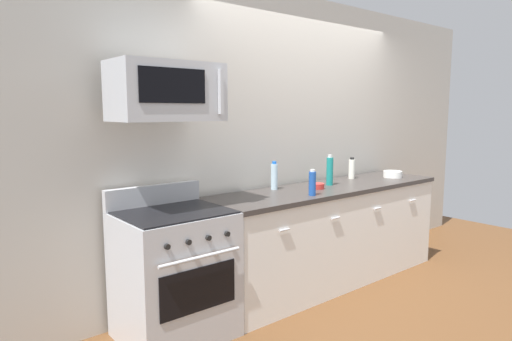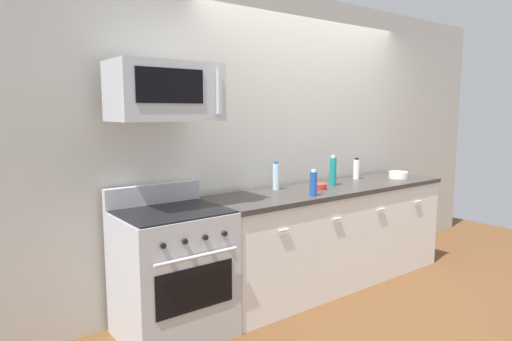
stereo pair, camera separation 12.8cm
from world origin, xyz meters
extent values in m
plane|color=brown|center=(0.00, 0.00, 0.00)|extent=(6.78, 6.78, 0.00)
cube|color=#B7B2A8|center=(0.00, 0.41, 1.35)|extent=(5.65, 0.10, 2.70)
cube|color=white|center=(0.00, 0.00, 0.44)|extent=(2.53, 0.62, 0.88)
cube|color=#383330|center=(0.00, 0.00, 0.90)|extent=(2.56, 0.65, 0.04)
cube|color=black|center=(0.00, -0.28, 0.05)|extent=(2.53, 0.02, 0.10)
cylinder|color=silver|center=(-0.89, -0.32, 0.72)|extent=(0.10, 0.02, 0.02)
cylinder|color=silver|center=(-0.30, -0.32, 0.72)|extent=(0.10, 0.02, 0.02)
cylinder|color=silver|center=(0.30, -0.32, 0.72)|extent=(0.10, 0.02, 0.02)
cylinder|color=silver|center=(0.89, -0.32, 0.72)|extent=(0.10, 0.02, 0.02)
cube|color=#B7BABF|center=(-1.66, 0.00, 0.46)|extent=(0.76, 0.64, 0.91)
cube|color=black|center=(-1.66, -0.32, 0.45)|extent=(0.58, 0.01, 0.30)
cylinder|color=#B7BABF|center=(-1.66, -0.35, 0.68)|extent=(0.61, 0.02, 0.02)
cube|color=#B7BABF|center=(-1.66, 0.29, 0.99)|extent=(0.76, 0.06, 0.16)
cube|color=black|center=(-1.66, 0.00, 0.92)|extent=(0.73, 0.61, 0.01)
cylinder|color=black|center=(-1.88, -0.33, 0.79)|extent=(0.04, 0.02, 0.04)
cylinder|color=black|center=(-1.73, -0.33, 0.79)|extent=(0.04, 0.02, 0.04)
cylinder|color=black|center=(-1.58, -0.33, 0.79)|extent=(0.04, 0.02, 0.04)
cylinder|color=black|center=(-1.43, -0.33, 0.79)|extent=(0.04, 0.02, 0.04)
cube|color=#B7BABF|center=(-1.66, 0.05, 1.75)|extent=(0.74, 0.40, 0.40)
cube|color=black|center=(-1.71, -0.15, 1.78)|extent=(0.48, 0.01, 0.22)
cube|color=#B7BABF|center=(-1.36, -0.17, 1.75)|extent=(0.02, 0.04, 0.30)
cylinder|color=silver|center=(-0.52, 0.21, 1.04)|extent=(0.06, 0.06, 0.23)
cylinder|color=blue|center=(-0.52, 0.21, 1.16)|extent=(0.04, 0.04, 0.02)
cylinder|color=#1E4CA5|center=(-0.46, -0.21, 1.02)|extent=(0.06, 0.06, 0.20)
cylinder|color=silver|center=(-0.46, -0.21, 1.13)|extent=(0.04, 0.04, 0.02)
cylinder|color=#197F7A|center=(0.04, 0.05, 1.05)|extent=(0.06, 0.06, 0.26)
cylinder|color=beige|center=(0.04, 0.05, 1.20)|extent=(0.04, 0.04, 0.03)
cylinder|color=silver|center=(0.53, 0.18, 1.02)|extent=(0.06, 0.06, 0.20)
cylinder|color=black|center=(0.53, 0.18, 1.13)|extent=(0.04, 0.04, 0.02)
cylinder|color=#B72D28|center=(-0.19, -0.01, 0.94)|extent=(0.13, 0.13, 0.05)
torus|color=#B72D28|center=(-0.19, -0.01, 0.97)|extent=(0.13, 0.13, 0.01)
cylinder|color=#B72D28|center=(-0.19, -0.01, 0.92)|extent=(0.07, 0.07, 0.01)
cylinder|color=white|center=(0.94, -0.04, 0.95)|extent=(0.19, 0.19, 0.07)
torus|color=white|center=(0.94, -0.04, 0.98)|extent=(0.19, 0.19, 0.01)
cylinder|color=white|center=(0.94, -0.04, 0.93)|extent=(0.11, 0.11, 0.01)
camera|label=1|loc=(-3.15, -2.74, 1.62)|focal=31.33mm
camera|label=2|loc=(-3.05, -2.82, 1.62)|focal=31.33mm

